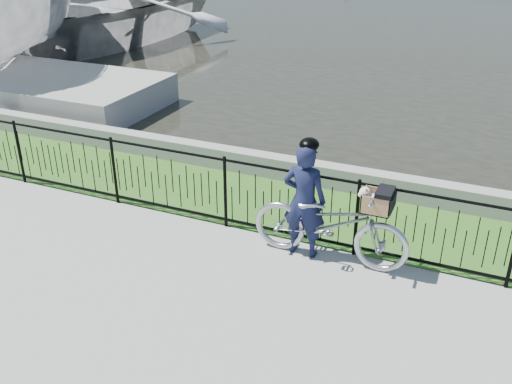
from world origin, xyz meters
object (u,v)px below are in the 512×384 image
at_px(cyclist, 304,199).
at_px(boat_far, 72,12).
at_px(boat_near, 8,3).
at_px(bicycle_rig, 331,222).

distance_m(cyclist, boat_far, 15.60).
xyz_separation_m(cyclist, boat_near, (-11.33, 6.40, 1.11)).
relative_size(cyclist, boat_far, 0.14).
relative_size(bicycle_rig, cyclist, 1.26).
bearing_deg(bicycle_rig, boat_far, 141.45).
distance_m(bicycle_rig, cyclist, 0.47).
height_order(bicycle_rig, cyclist, cyclist).
height_order(cyclist, boat_near, boat_near).
distance_m(cyclist, boat_near, 13.06).
bearing_deg(boat_far, bicycle_rig, -38.55).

